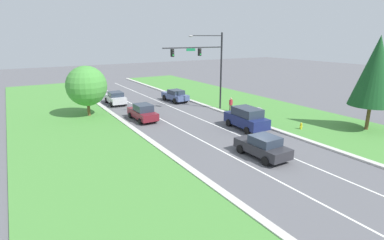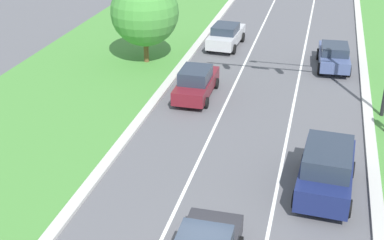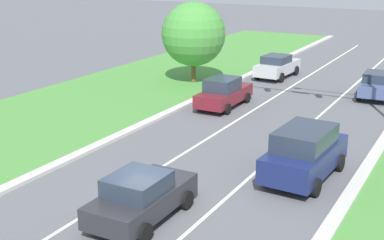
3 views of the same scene
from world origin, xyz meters
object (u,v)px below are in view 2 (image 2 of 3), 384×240
object	(u,v)px
navy_suv	(327,169)
oak_near_left_tree	(145,12)
burgundy_sedan	(196,83)
slate_blue_sedan	(334,56)
silver_sedan	(226,35)
traffic_signal_mast	(356,2)

from	to	relation	value
navy_suv	oak_near_left_tree	distance (m)	17.26
burgundy_sedan	oak_near_left_tree	bearing A→B (deg)	133.77
slate_blue_sedan	silver_sedan	size ratio (longest dim) A/B	0.99
traffic_signal_mast	oak_near_left_tree	bearing A→B (deg)	159.09
traffic_signal_mast	slate_blue_sedan	bearing A→B (deg)	94.59
silver_sedan	oak_near_left_tree	bearing A→B (deg)	-131.50
oak_near_left_tree	slate_blue_sedan	bearing A→B (deg)	9.49
burgundy_sedan	slate_blue_sedan	bearing A→B (deg)	41.11
burgundy_sedan	oak_near_left_tree	size ratio (longest dim) A/B	0.82
traffic_signal_mast	burgundy_sedan	size ratio (longest dim) A/B	1.97
burgundy_sedan	traffic_signal_mast	bearing A→B (deg)	-1.65
slate_blue_sedan	burgundy_sedan	bearing A→B (deg)	-141.61
silver_sedan	navy_suv	bearing A→B (deg)	-63.74
traffic_signal_mast	silver_sedan	bearing A→B (deg)	130.87
burgundy_sedan	oak_near_left_tree	xyz separation A→B (m)	(-4.45, 4.56, 2.51)
silver_sedan	oak_near_left_tree	distance (m)	6.75
slate_blue_sedan	silver_sedan	distance (m)	7.82
traffic_signal_mast	slate_blue_sedan	xyz separation A→B (m)	(-0.54, 6.69, -5.04)
oak_near_left_tree	silver_sedan	bearing A→B (deg)	45.55
silver_sedan	traffic_signal_mast	bearing A→B (deg)	-46.18
traffic_signal_mast	oak_near_left_tree	world-z (taller)	traffic_signal_mast
slate_blue_sedan	silver_sedan	xyz separation A→B (m)	(-7.41, 2.50, 0.01)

